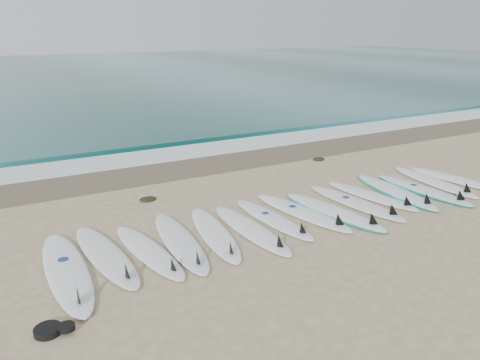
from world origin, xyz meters
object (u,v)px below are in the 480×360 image
surfboard_7 (304,212)px  surfboard_14 (460,180)px  leash_coil (52,330)px  surfboard_0 (67,272)px

surfboard_7 → surfboard_14: bearing=-11.5°
surfboard_7 → leash_coil: surfboard_7 is taller
surfboard_7 → surfboard_14: (4.40, -0.12, -0.00)m
surfboard_0 → surfboard_7: (4.40, 0.21, -0.01)m
surfboard_14 → leash_coil: (-9.19, -1.42, -0.01)m
surfboard_0 → surfboard_14: 8.80m
surfboard_14 → surfboard_7: bearing=170.4°
surfboard_7 → surfboard_14: surfboard_7 is taller
surfboard_14 → leash_coil: bearing=-179.2°
leash_coil → surfboard_0: bearing=73.6°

